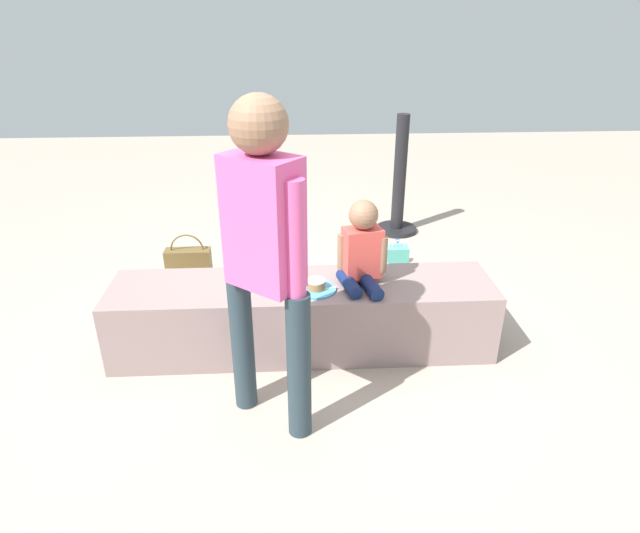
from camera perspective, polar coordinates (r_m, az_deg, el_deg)
name	(u,v)px	position (r m, az deg, el deg)	size (l,w,h in m)	color
ground_plane	(303,346)	(3.25, -1.78, -8.43)	(12.00, 12.00, 0.00)	#AC9A8B
concrete_ledge	(303,316)	(3.14, -1.84, -5.27)	(2.18, 0.49, 0.42)	gray
child_seated	(362,248)	(2.97, 4.48, 1.93)	(0.28, 0.34, 0.48)	navy
adult_standing	(264,244)	(2.27, -5.95, 2.41)	(0.38, 0.35, 1.54)	#26363E
cake_plate	(316,287)	(2.96, -0.40, -2.19)	(0.22, 0.22, 0.07)	#4CA5D8
gift_bag	(390,266)	(3.87, 7.41, 0.00)	(0.25, 0.11, 0.36)	#59C6B2
railing_post	(399,190)	(4.81, 8.37, 8.00)	(0.36, 0.36, 1.04)	black
water_bottle_near_gift	(166,290)	(3.78, -16.03, -2.38)	(0.06, 0.06, 0.23)	silver
water_bottle_far_side	(396,253)	(4.23, 8.13, 1.39)	(0.07, 0.07, 0.22)	silver
party_cup_red	(343,297)	(3.66, 2.44, -3.27)	(0.07, 0.07, 0.10)	red
cake_box_white	(281,285)	(3.81, -4.14, -1.97)	(0.33, 0.31, 0.12)	white
handbag_black_leather	(204,296)	(3.63, -12.24, -3.06)	(0.29, 0.11, 0.32)	black
handbag_brown_canvas	(189,264)	(4.05, -13.78, 0.24)	(0.33, 0.12, 0.37)	brown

